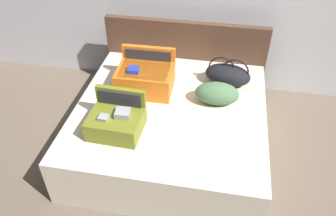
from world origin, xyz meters
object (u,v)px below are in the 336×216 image
bed (170,126)px  hard_case_medium (116,120)px  hard_case_large (145,77)px  duffel_bag (228,75)px  pillow_near_headboard (217,93)px

bed → hard_case_medium: hard_case_medium is taller
hard_case_large → duffel_bag: hard_case_large is taller
duffel_bag → hard_case_medium: bearing=-135.5°
hard_case_large → duffel_bag: (0.81, 0.24, -0.03)m
duffel_bag → pillow_near_headboard: 0.35m
pillow_near_headboard → bed: bearing=-159.5°
hard_case_large → duffel_bag: 0.85m
hard_case_medium → pillow_near_headboard: (0.83, 0.56, -0.01)m
hard_case_medium → pillow_near_headboard: hard_case_medium is taller
hard_case_large → hard_case_medium: 0.66m
bed → duffel_bag: duffel_bag is taller
bed → hard_case_medium: 0.67m
pillow_near_headboard → hard_case_medium: bearing=-146.0°
bed → hard_case_medium: bearing=-135.4°
hard_case_medium → hard_case_large: bearing=83.1°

